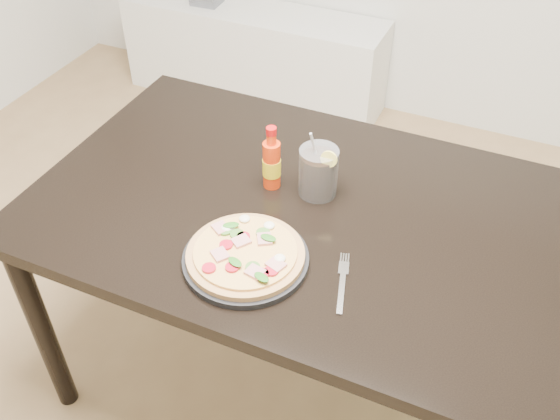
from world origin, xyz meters
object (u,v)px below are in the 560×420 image
at_px(dining_table, 298,229).
at_px(cola_cup, 318,173).
at_px(pizza, 246,253).
at_px(plate, 246,259).
at_px(hot_sauce_bottle, 272,163).
at_px(media_console, 254,55).
at_px(fork, 342,281).

xyz_separation_m(dining_table, cola_cup, (0.02, 0.07, 0.15)).
distance_m(pizza, cola_cup, 0.32).
xyz_separation_m(plate, hot_sauce_bottle, (-0.06, 0.29, 0.07)).
distance_m(dining_table, plate, 0.26).
bearing_deg(plate, media_console, 115.74).
bearing_deg(dining_table, plate, -98.46).
bearing_deg(plate, dining_table, 81.54).
xyz_separation_m(pizza, cola_cup, (0.06, 0.31, 0.04)).
xyz_separation_m(fork, media_console, (-1.11, 1.79, -0.50)).
xyz_separation_m(dining_table, pizza, (-0.04, -0.24, 0.11)).
relative_size(pizza, media_console, 0.20).
height_order(pizza, cola_cup, cola_cup).
height_order(dining_table, media_console, dining_table).
distance_m(cola_cup, fork, 0.33).
bearing_deg(cola_cup, media_console, 121.83).
bearing_deg(dining_table, hot_sauce_bottle, 153.72).
bearing_deg(media_console, dining_table, -60.00).
height_order(dining_table, plate, plate).
bearing_deg(cola_cup, pizza, -100.91).
distance_m(dining_table, hot_sauce_bottle, 0.19).
distance_m(dining_table, cola_cup, 0.17).
bearing_deg(plate, hot_sauce_bottle, 102.53).
relative_size(pizza, hot_sauce_bottle, 1.50).
height_order(hot_sauce_bottle, media_console, hot_sauce_bottle).
relative_size(plate, media_console, 0.21).
bearing_deg(cola_cup, dining_table, -108.10).
height_order(cola_cup, fork, cola_cup).
bearing_deg(fork, cola_cup, 106.01).
bearing_deg(media_console, cola_cup, -58.17).
height_order(plate, pizza, pizza).
bearing_deg(media_console, hot_sauce_bottle, -62.03).
distance_m(pizza, media_console, 2.09).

